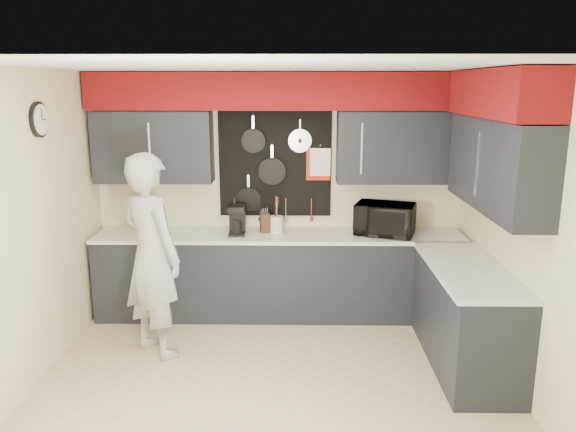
{
  "coord_description": "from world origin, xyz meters",
  "views": [
    {
      "loc": [
        0.18,
        -4.33,
        2.47
      ],
      "look_at": [
        0.11,
        0.5,
        1.33
      ],
      "focal_mm": 35.0,
      "sensor_mm": 36.0,
      "label": 1
    }
  ],
  "objects_px": {
    "knife_block": "(265,223)",
    "utensil_crock": "(276,224)",
    "microwave": "(385,219)",
    "coffee_maker": "(237,219)",
    "person": "(152,256)"
  },
  "relations": [
    {
      "from": "knife_block",
      "to": "utensil_crock",
      "type": "distance_m",
      "value": 0.12
    },
    {
      "from": "microwave",
      "to": "coffee_maker",
      "type": "bearing_deg",
      "value": -160.4
    },
    {
      "from": "microwave",
      "to": "utensil_crock",
      "type": "xyz_separation_m",
      "value": [
        -1.15,
        0.07,
        -0.08
      ]
    },
    {
      "from": "knife_block",
      "to": "person",
      "type": "distance_m",
      "value": 1.37
    },
    {
      "from": "knife_block",
      "to": "utensil_crock",
      "type": "xyz_separation_m",
      "value": [
        0.12,
        0.01,
        -0.02
      ]
    },
    {
      "from": "knife_block",
      "to": "person",
      "type": "relative_size",
      "value": 0.11
    },
    {
      "from": "microwave",
      "to": "utensil_crock",
      "type": "bearing_deg",
      "value": -164.8
    },
    {
      "from": "coffee_maker",
      "to": "knife_block",
      "type": "bearing_deg",
      "value": 14.8
    },
    {
      "from": "knife_block",
      "to": "coffee_maker",
      "type": "xyz_separation_m",
      "value": [
        -0.29,
        -0.09,
        0.06
      ]
    },
    {
      "from": "microwave",
      "to": "person",
      "type": "xyz_separation_m",
      "value": [
        -2.25,
        -0.89,
        -0.14
      ]
    },
    {
      "from": "knife_block",
      "to": "person",
      "type": "xyz_separation_m",
      "value": [
        -0.98,
        -0.95,
        -0.08
      ]
    },
    {
      "from": "microwave",
      "to": "utensil_crock",
      "type": "relative_size",
      "value": 3.37
    },
    {
      "from": "coffee_maker",
      "to": "microwave",
      "type": "bearing_deg",
      "value": -1.05
    },
    {
      "from": "person",
      "to": "knife_block",
      "type": "bearing_deg",
      "value": -95.91
    },
    {
      "from": "knife_block",
      "to": "microwave",
      "type": "bearing_deg",
      "value": -15.72
    }
  ]
}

